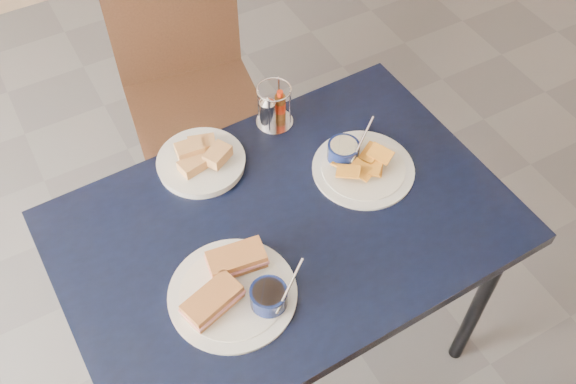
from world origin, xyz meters
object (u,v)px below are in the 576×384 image
dining_table (285,238)px  condiment_caddy (273,109)px  bread_basket (201,160)px  sandwich_plate (236,288)px  plantain_plate (357,162)px  chair_far (183,75)px

dining_table → condiment_caddy: 0.39m
condiment_caddy → bread_basket: bearing=-169.1°
sandwich_plate → condiment_caddy: condiment_caddy is taller
plantain_plate → condiment_caddy: (-0.12, 0.26, 0.04)m
dining_table → chair_far: chair_far is taller
chair_far → bread_basket: bearing=-106.1°
dining_table → chair_far: size_ratio=1.22×
condiment_caddy → chair_far: bearing=99.1°
chair_far → dining_table: bearing=-93.9°
dining_table → plantain_plate: size_ratio=4.17×
plantain_plate → bread_basket: plantain_plate is taller
sandwich_plate → bread_basket: 0.42m
sandwich_plate → chair_far: bearing=75.2°
dining_table → condiment_caddy: bearing=66.8°
dining_table → sandwich_plate: 0.25m
sandwich_plate → bread_basket: sandwich_plate is taller
chair_far → bread_basket: chair_far is taller
sandwich_plate → plantain_plate: 0.51m
dining_table → condiment_caddy: (0.14, 0.34, 0.13)m
sandwich_plate → condiment_caddy: (0.35, 0.46, 0.03)m
chair_far → condiment_caddy: 0.59m
condiment_caddy → dining_table: bearing=-113.2°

